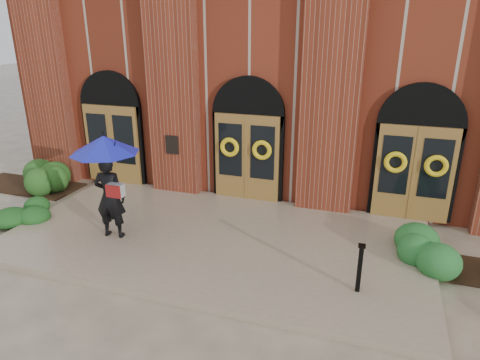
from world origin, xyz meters
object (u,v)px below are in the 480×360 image
at_px(metal_post, 360,267).
at_px(hedge_wall_left, 25,174).
at_px(man_with_umbrella, 107,167).
at_px(hedge_wall_right, 446,253).

bearing_deg(metal_post, hedge_wall_left, 165.20).
height_order(metal_post, hedge_wall_left, metal_post).
height_order(man_with_umbrella, hedge_wall_right, man_with_umbrella).
xyz_separation_m(man_with_umbrella, hedge_wall_right, (7.54, 1.23, -1.55)).
bearing_deg(metal_post, hedge_wall_right, 45.09).
relative_size(metal_post, hedge_wall_right, 0.37).
xyz_separation_m(man_with_umbrella, hedge_wall_left, (-4.92, 2.33, -1.49)).
bearing_deg(hedge_wall_left, man_with_umbrella, -25.37).
bearing_deg(hedge_wall_right, hedge_wall_left, 174.96).
bearing_deg(hedge_wall_left, hedge_wall_right, -5.04).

